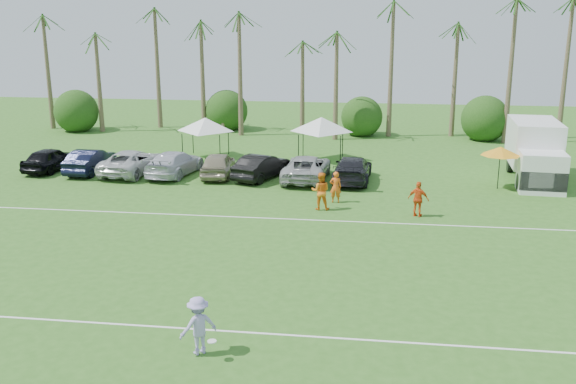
# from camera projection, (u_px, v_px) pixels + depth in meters

# --- Properties ---
(ground) EXTENTS (120.00, 120.00, 0.00)m
(ground) POSITION_uv_depth(u_px,v_px,m) (127.00, 358.00, 18.91)
(ground) COLOR #30631D
(ground) RESTS_ON ground
(field_lines) EXTENTS (80.00, 12.10, 0.01)m
(field_lines) POSITION_uv_depth(u_px,v_px,m) (199.00, 260.00, 26.56)
(field_lines) COLOR white
(field_lines) RESTS_ON ground
(palm_tree_0) EXTENTS (2.40, 2.40, 8.90)m
(palm_tree_0) POSITION_uv_depth(u_px,v_px,m) (42.00, 44.00, 56.11)
(palm_tree_0) COLOR brown
(palm_tree_0) RESTS_ON ground
(palm_tree_1) EXTENTS (2.40, 2.40, 9.90)m
(palm_tree_1) POSITION_uv_depth(u_px,v_px,m) (96.00, 34.00, 55.24)
(palm_tree_1) COLOR brown
(palm_tree_1) RESTS_ON ground
(palm_tree_2) EXTENTS (2.40, 2.40, 10.90)m
(palm_tree_2) POSITION_uv_depth(u_px,v_px,m) (151.00, 24.00, 54.37)
(palm_tree_2) COLOR brown
(palm_tree_2) RESTS_ON ground
(palm_tree_3) EXTENTS (2.40, 2.40, 11.90)m
(palm_tree_3) POSITION_uv_depth(u_px,v_px,m) (197.00, 13.00, 53.64)
(palm_tree_3) COLOR brown
(palm_tree_3) RESTS_ON ground
(palm_tree_4) EXTENTS (2.40, 2.40, 8.90)m
(palm_tree_4) POSITION_uv_depth(u_px,v_px,m) (244.00, 45.00, 53.80)
(palm_tree_4) COLOR brown
(palm_tree_4) RESTS_ON ground
(palm_tree_5) EXTENTS (2.40, 2.40, 9.90)m
(palm_tree_5) POSITION_uv_depth(u_px,v_px,m) (291.00, 35.00, 53.06)
(palm_tree_5) COLOR brown
(palm_tree_5) RESTS_ON ground
(palm_tree_6) EXTENTS (2.40, 2.40, 10.90)m
(palm_tree_6) POSITION_uv_depth(u_px,v_px,m) (340.00, 24.00, 52.33)
(palm_tree_6) COLOR brown
(palm_tree_6) RESTS_ON ground
(palm_tree_7) EXTENTS (2.40, 2.40, 11.90)m
(palm_tree_7) POSITION_uv_depth(u_px,v_px,m) (390.00, 13.00, 51.59)
(palm_tree_7) COLOR brown
(palm_tree_7) RESTS_ON ground
(palm_tree_8) EXTENTS (2.40, 2.40, 8.90)m
(palm_tree_8) POSITION_uv_depth(u_px,v_px,m) (451.00, 46.00, 51.63)
(palm_tree_8) COLOR brown
(palm_tree_8) RESTS_ON ground
(palm_tree_9) EXTENTS (2.40, 2.40, 9.90)m
(palm_tree_9) POSITION_uv_depth(u_px,v_px,m) (516.00, 35.00, 50.76)
(palm_tree_9) COLOR brown
(palm_tree_9) RESTS_ON ground
(bush_tree_0) EXTENTS (4.00, 4.00, 4.00)m
(bush_tree_0) POSITION_uv_depth(u_px,v_px,m) (85.00, 108.00, 58.17)
(bush_tree_0) COLOR brown
(bush_tree_0) RESTS_ON ground
(bush_tree_1) EXTENTS (4.00, 4.00, 4.00)m
(bush_tree_1) POSITION_uv_depth(u_px,v_px,m) (225.00, 110.00, 56.51)
(bush_tree_1) COLOR brown
(bush_tree_1) RESTS_ON ground
(bush_tree_2) EXTENTS (4.00, 4.00, 4.00)m
(bush_tree_2) POSITION_uv_depth(u_px,v_px,m) (362.00, 113.00, 54.97)
(bush_tree_2) COLOR brown
(bush_tree_2) RESTS_ON ground
(bush_tree_3) EXTENTS (4.00, 4.00, 4.00)m
(bush_tree_3) POSITION_uv_depth(u_px,v_px,m) (482.00, 115.00, 53.70)
(bush_tree_3) COLOR brown
(bush_tree_3) RESTS_ON ground
(sideline_player_a) EXTENTS (0.67, 0.48, 1.72)m
(sideline_player_a) POSITION_uv_depth(u_px,v_px,m) (336.00, 187.00, 34.62)
(sideline_player_a) COLOR orange
(sideline_player_a) RESTS_ON ground
(sideline_player_b) EXTENTS (0.98, 0.77, 1.98)m
(sideline_player_b) POSITION_uv_depth(u_px,v_px,m) (321.00, 191.00, 33.31)
(sideline_player_b) COLOR orange
(sideline_player_b) RESTS_ON ground
(sideline_player_c) EXTENTS (1.14, 0.76, 1.80)m
(sideline_player_c) POSITION_uv_depth(u_px,v_px,m) (418.00, 199.00, 32.13)
(sideline_player_c) COLOR #E75319
(sideline_player_c) RESTS_ON ground
(box_truck) EXTENTS (3.09, 7.15, 3.60)m
(box_truck) POSITION_uv_depth(u_px,v_px,m) (536.00, 150.00, 38.91)
(box_truck) COLOR white
(box_truck) RESTS_ON ground
(canopy_tent_left) EXTENTS (4.14, 4.14, 3.36)m
(canopy_tent_left) POSITION_uv_depth(u_px,v_px,m) (205.00, 118.00, 45.28)
(canopy_tent_left) COLOR black
(canopy_tent_left) RESTS_ON ground
(canopy_tent_right) EXTENTS (4.40, 4.40, 3.57)m
(canopy_tent_right) POSITION_uv_depth(u_px,v_px,m) (322.00, 117.00, 44.32)
(canopy_tent_right) COLOR black
(canopy_tent_right) RESTS_ON ground
(market_umbrella) EXTENTS (2.26, 2.26, 2.52)m
(market_umbrella) POSITION_uv_depth(u_px,v_px,m) (501.00, 151.00, 37.00)
(market_umbrella) COLOR black
(market_umbrella) RESTS_ON ground
(frisbee_player) EXTENTS (1.33, 1.25, 1.80)m
(frisbee_player) POSITION_uv_depth(u_px,v_px,m) (198.00, 326.00, 18.95)
(frisbee_player) COLOR #AB9CDE
(frisbee_player) RESTS_ON ground
(parked_car_0) EXTENTS (2.34, 4.71, 1.54)m
(parked_car_0) POSITION_uv_depth(u_px,v_px,m) (50.00, 159.00, 41.89)
(parked_car_0) COLOR black
(parked_car_0) RESTS_ON ground
(parked_car_1) EXTENTS (1.79, 4.74, 1.54)m
(parked_car_1) POSITION_uv_depth(u_px,v_px,m) (90.00, 161.00, 41.40)
(parked_car_1) COLOR black
(parked_car_1) RESTS_ON ground
(parked_car_2) EXTENTS (3.13, 5.80, 1.54)m
(parked_car_2) POSITION_uv_depth(u_px,v_px,m) (132.00, 162.00, 41.06)
(parked_car_2) COLOR silver
(parked_car_2) RESTS_ON ground
(parked_car_3) EXTENTS (2.95, 5.59, 1.54)m
(parked_car_3) POSITION_uv_depth(u_px,v_px,m) (175.00, 163.00, 40.71)
(parked_car_3) COLOR silver
(parked_car_3) RESTS_ON ground
(parked_car_4) EXTENTS (2.19, 4.67, 1.54)m
(parked_car_4) POSITION_uv_depth(u_px,v_px,m) (218.00, 164.00, 40.37)
(parked_car_4) COLOR gray
(parked_car_4) RESTS_ON ground
(parked_car_5) EXTENTS (3.19, 4.96, 1.54)m
(parked_car_5) POSITION_uv_depth(u_px,v_px,m) (261.00, 166.00, 39.79)
(parked_car_5) COLOR black
(parked_car_5) RESTS_ON ground
(parked_car_6) EXTENTS (2.75, 5.64, 1.54)m
(parked_car_6) POSITION_uv_depth(u_px,v_px,m) (307.00, 168.00, 39.44)
(parked_car_6) COLOR #A7A7A7
(parked_car_6) RESTS_ON ground
(parked_car_7) EXTENTS (2.42, 5.42, 1.54)m
(parked_car_7) POSITION_uv_depth(u_px,v_px,m) (352.00, 169.00, 39.14)
(parked_car_7) COLOR black
(parked_car_7) RESTS_ON ground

